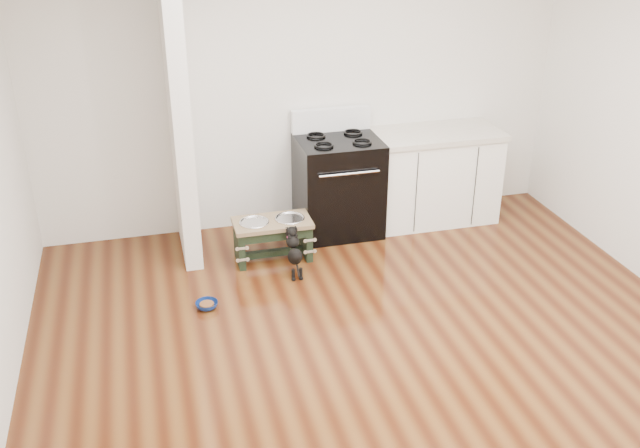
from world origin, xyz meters
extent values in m
plane|color=#3F1A0B|center=(0.00, 0.00, 0.00)|extent=(5.00, 5.00, 0.00)
plane|color=silver|center=(0.00, 2.50, 1.35)|extent=(5.00, 0.00, 5.00)
cube|color=silver|center=(-1.18, 2.10, 1.35)|extent=(0.15, 0.80, 2.70)
cube|color=black|center=(0.25, 2.15, 0.46)|extent=(0.76, 0.65, 0.92)
cube|color=black|center=(0.25, 1.84, 0.40)|extent=(0.58, 0.02, 0.50)
cylinder|color=silver|center=(0.25, 1.80, 0.72)|extent=(0.56, 0.02, 0.02)
cube|color=white|center=(0.25, 2.43, 1.03)|extent=(0.76, 0.08, 0.22)
torus|color=black|center=(0.07, 2.01, 0.93)|extent=(0.18, 0.18, 0.02)
torus|color=black|center=(0.43, 2.01, 0.93)|extent=(0.18, 0.18, 0.02)
torus|color=black|center=(0.07, 2.29, 0.93)|extent=(0.18, 0.18, 0.02)
torus|color=black|center=(0.43, 2.29, 0.93)|extent=(0.18, 0.18, 0.02)
cube|color=white|center=(1.23, 2.18, 0.43)|extent=(1.20, 0.60, 0.86)
cube|color=#BCB3A0|center=(1.23, 2.18, 0.89)|extent=(1.24, 0.64, 0.05)
cube|color=black|center=(1.23, 1.92, 0.05)|extent=(1.20, 0.06, 0.10)
cube|color=black|center=(-0.77, 1.74, 0.17)|extent=(0.06, 0.33, 0.34)
cube|color=black|center=(-0.17, 1.74, 0.17)|extent=(0.06, 0.33, 0.34)
cube|color=black|center=(-0.47, 1.59, 0.30)|extent=(0.54, 0.03, 0.08)
cube|color=black|center=(-0.47, 1.74, 0.06)|extent=(0.54, 0.06, 0.06)
cube|color=brown|center=(-0.47, 1.74, 0.36)|extent=(0.68, 0.37, 0.04)
cylinder|color=silver|center=(-0.63, 1.74, 0.36)|extent=(0.23, 0.23, 0.04)
cylinder|color=silver|center=(-0.31, 1.74, 0.36)|extent=(0.23, 0.23, 0.04)
torus|color=silver|center=(-0.63, 1.74, 0.38)|extent=(0.27, 0.27, 0.02)
torus|color=silver|center=(-0.31, 1.74, 0.38)|extent=(0.27, 0.27, 0.02)
cylinder|color=black|center=(-0.38, 1.32, 0.05)|extent=(0.03, 0.03, 0.10)
cylinder|color=black|center=(-0.32, 1.32, 0.05)|extent=(0.03, 0.03, 0.10)
sphere|color=black|center=(-0.38, 1.31, 0.01)|extent=(0.04, 0.04, 0.04)
sphere|color=black|center=(-0.32, 1.31, 0.01)|extent=(0.04, 0.04, 0.04)
ellipsoid|color=black|center=(-0.35, 1.39, 0.19)|extent=(0.12, 0.28, 0.25)
sphere|color=black|center=(-0.35, 1.47, 0.29)|extent=(0.11, 0.11, 0.11)
sphere|color=black|center=(-0.35, 1.51, 0.36)|extent=(0.10, 0.10, 0.10)
sphere|color=black|center=(-0.38, 1.57, 0.36)|extent=(0.03, 0.03, 0.03)
sphere|color=black|center=(-0.32, 1.57, 0.36)|extent=(0.03, 0.03, 0.03)
cylinder|color=black|center=(-0.35, 1.28, 0.11)|extent=(0.02, 0.08, 0.09)
torus|color=#D43E77|center=(-0.35, 1.49, 0.32)|extent=(0.09, 0.06, 0.08)
imported|color=navy|center=(-1.15, 1.06, 0.03)|extent=(0.22, 0.22, 0.06)
cylinder|color=brown|center=(-1.15, 1.06, 0.03)|extent=(0.11, 0.11, 0.02)
camera|label=1|loc=(-1.50, -3.82, 3.07)|focal=40.00mm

